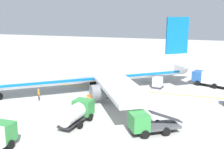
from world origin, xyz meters
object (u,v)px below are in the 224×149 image
(service_truck_catering, at_px, (146,123))
(cargo_container_mid, at_px, (157,82))
(service_truck_pushback, at_px, (76,112))
(crew_marshaller, at_px, (89,98))
(crew_loader_left, at_px, (39,94))
(cargo_container_near, at_px, (139,93))
(service_truck_fuel, at_px, (212,78))
(airliner_foreground, at_px, (92,71))

(service_truck_catering, distance_m, cargo_container_mid, 18.79)
(service_truck_pushback, xyz_separation_m, crew_marshaller, (6.72, 1.26, -0.44))
(crew_loader_left, bearing_deg, service_truck_catering, -110.28)
(cargo_container_mid, xyz_separation_m, crew_marshaller, (-11.78, 7.82, -0.00))
(service_truck_catering, relative_size, cargo_container_near, 2.75)
(crew_marshaller, distance_m, crew_loader_left, 7.73)
(service_truck_pushback, bearing_deg, service_truck_fuel, -34.70)
(crew_marshaller, bearing_deg, cargo_container_mid, -33.55)
(service_truck_fuel, distance_m, service_truck_pushback, 27.22)
(airliner_foreground, xyz_separation_m, cargo_container_near, (-1.90, -8.34, -2.49))
(service_truck_fuel, bearing_deg, service_truck_catering, 162.23)
(airliner_foreground, height_order, cargo_container_mid, airliner_foreground)
(airliner_foreground, xyz_separation_m, crew_marshaller, (-6.61, -2.21, -2.44))
(service_truck_pushback, bearing_deg, service_truck_catering, -91.46)
(crew_loader_left, bearing_deg, cargo_container_near, -69.11)
(airliner_foreground, distance_m, crew_marshaller, 7.39)
(service_truck_catering, bearing_deg, service_truck_pushback, 88.54)
(crew_marshaller, bearing_deg, service_truck_fuel, -46.92)
(airliner_foreground, distance_m, service_truck_catering, 18.04)
(service_truck_catering, xyz_separation_m, crew_marshaller, (6.93, 9.51, -0.24))
(service_truck_catering, xyz_separation_m, cargo_container_mid, (18.71, 1.70, -0.24))
(service_truck_fuel, bearing_deg, crew_marshaller, 133.08)
(service_truck_pushback, distance_m, crew_marshaller, 6.85)
(airliner_foreground, distance_m, crew_loader_left, 9.33)
(cargo_container_mid, bearing_deg, service_truck_pushback, 160.49)
(airliner_foreground, xyz_separation_m, service_truck_pushback, (-13.33, -3.47, -2.00))
(crew_marshaller, bearing_deg, crew_loader_left, 94.17)
(cargo_container_mid, bearing_deg, service_truck_fuel, -66.52)
(cargo_container_near, xyz_separation_m, cargo_container_mid, (7.07, -1.69, 0.06))
(airliner_foreground, xyz_separation_m, cargo_container_mid, (5.17, -10.03, -2.44))
(cargo_container_near, bearing_deg, crew_marshaller, 127.60)
(crew_marshaller, bearing_deg, service_truck_pushback, -169.37)
(service_truck_fuel, distance_m, cargo_container_near, 15.27)
(cargo_container_near, height_order, crew_loader_left, cargo_container_near)
(service_truck_catering, height_order, service_truck_pushback, service_truck_catering)
(service_truck_fuel, xyz_separation_m, crew_marshaller, (-15.67, 16.76, -0.54))
(airliner_foreground, height_order, crew_marshaller, airliner_foreground)
(service_truck_fuel, xyz_separation_m, cargo_container_mid, (-3.88, 8.94, -0.54))
(airliner_foreground, height_order, cargo_container_near, airliner_foreground)
(cargo_container_near, height_order, cargo_container_mid, cargo_container_mid)
(service_truck_fuel, distance_m, crew_marshaller, 22.95)
(airliner_foreground, relative_size, service_truck_fuel, 5.04)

